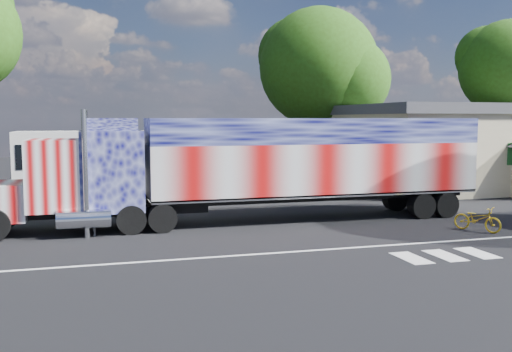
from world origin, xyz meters
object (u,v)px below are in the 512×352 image
object	(u,v)px
semi_truck	(254,165)
tree_far_ne	(510,69)
bicycle	(477,219)
tree_ne_a	(321,68)
coach_bus	(147,165)
woman	(91,215)

from	to	relation	value
semi_truck	tree_far_ne	bearing A→B (deg)	30.77
bicycle	tree_far_ne	distance (m)	26.55
tree_ne_a	tree_far_ne	bearing A→B (deg)	-2.94
coach_bus	woman	distance (m)	8.67
woman	tree_ne_a	size ratio (longest dim) A/B	0.13
coach_bus	bicycle	distance (m)	16.20
semi_truck	coach_bus	size ratio (longest dim) A/B	1.71
bicycle	coach_bus	bearing A→B (deg)	104.69
tree_ne_a	coach_bus	bearing A→B (deg)	-147.19
semi_truck	woman	size ratio (longest dim) A/B	13.89
semi_truck	tree_far_ne	xyz separation A→B (m)	(24.64, 14.67, 5.79)
bicycle	tree_ne_a	xyz separation A→B (m)	(1.58, 19.75, 7.46)
woman	tree_ne_a	world-z (taller)	tree_ne_a
tree_far_ne	tree_ne_a	bearing A→B (deg)	177.06
tree_far_ne	tree_ne_a	world-z (taller)	tree_ne_a
woman	semi_truck	bearing A→B (deg)	23.89
woman	tree_far_ne	bearing A→B (deg)	41.33
tree_far_ne	tree_ne_a	xyz separation A→B (m)	(-15.34, 0.79, -0.24)
semi_truck	woman	bearing A→B (deg)	-170.67
semi_truck	coach_bus	xyz separation A→B (m)	(-3.77, 7.03, -0.48)
woman	tree_far_ne	size ratio (longest dim) A/B	0.13
semi_truck	tree_far_ne	world-z (taller)	tree_far_ne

